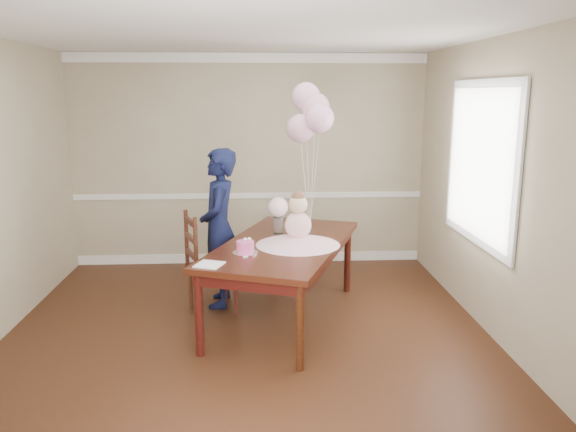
{
  "coord_description": "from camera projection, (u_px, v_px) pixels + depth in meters",
  "views": [
    {
      "loc": [
        0.11,
        -4.7,
        2.2
      ],
      "look_at": [
        0.4,
        0.54,
        1.05
      ],
      "focal_mm": 35.0,
      "sensor_mm": 36.0,
      "label": 1
    }
  ],
  "objects": [
    {
      "name": "wall_front",
      "position": [
        233.0,
        303.0,
        2.32
      ],
      "size": [
        4.5,
        0.02,
        2.7
      ],
      "primitive_type": "cube",
      "color": "tan",
      "rests_on": "floor"
    },
    {
      "name": "rose_vase_near",
      "position": [
        278.0,
        225.0,
        5.75
      ],
      "size": [
        0.14,
        0.14,
        0.17
      ],
      "primitive_type": "cylinder",
      "rotation": [
        0.0,
        0.0,
        -0.35
      ],
      "color": "silver",
      "rests_on": "dining_table_top"
    },
    {
      "name": "window_frame",
      "position": [
        481.0,
        163.0,
        5.32
      ],
      "size": [
        0.02,
        1.66,
        1.56
      ],
      "primitive_type": "cube",
      "color": "silver",
      "rests_on": "wall_right"
    },
    {
      "name": "chair_slat_top",
      "position": [
        190.0,
        222.0,
        5.48
      ],
      "size": [
        0.17,
        0.4,
        0.05
      ],
      "primitive_type": "cube",
      "rotation": [
        0.0,
        0.0,
        0.36
      ],
      "color": "black",
      "rests_on": "dining_chair_seat"
    },
    {
      "name": "baby_hair",
      "position": [
        298.0,
        198.0,
        5.23
      ],
      "size": [
        0.13,
        0.13,
        0.13
      ],
      "primitive_type": "sphere",
      "color": "brown",
      "rests_on": "baby_head"
    },
    {
      "name": "balloon_ribbon_b",
      "position": [
        314.0,
        182.0,
        5.79
      ],
      "size": [
        0.08,
        0.09,
        0.99
      ],
      "primitive_type": "cylinder",
      "rotation": [
        0.05,
        0.1,
        -0.35
      ],
      "color": "white",
      "rests_on": "balloon_weight"
    },
    {
      "name": "chair_leg_fr",
      "position": [
        236.0,
        295.0,
        5.62
      ],
      "size": [
        0.05,
        0.05,
        0.44
      ],
      "primitive_type": "cylinder",
      "rotation": [
        0.0,
        0.0,
        0.36
      ],
      "color": "#3B1610",
      "rests_on": "floor"
    },
    {
      "name": "crown_molding",
      "position": [
        247.0,
        58.0,
        6.92
      ],
      "size": [
        4.5,
        0.02,
        0.12
      ],
      "primitive_type": "cube",
      "color": "white",
      "rests_on": "wall_back"
    },
    {
      "name": "dining_chair_seat",
      "position": [
        212.0,
        269.0,
        5.67
      ],
      "size": [
        0.59,
        0.59,
        0.05
      ],
      "primitive_type": "cube",
      "rotation": [
        0.0,
        0.0,
        0.36
      ],
      "color": "black",
      "rests_on": "chair_leg_fl"
    },
    {
      "name": "chair_rail_trim",
      "position": [
        249.0,
        196.0,
        7.29
      ],
      "size": [
        4.5,
        0.02,
        0.07
      ],
      "primitive_type": "cube",
      "color": "white",
      "rests_on": "wall_back"
    },
    {
      "name": "table_leg_br",
      "position": [
        347.0,
        260.0,
        6.3
      ],
      "size": [
        0.1,
        0.1,
        0.74
      ],
      "primitive_type": "cylinder",
      "rotation": [
        0.0,
        0.0,
        -0.35
      ],
      "color": "black",
      "rests_on": "floor"
    },
    {
      "name": "balloon_a",
      "position": [
        301.0,
        128.0,
        5.74
      ],
      "size": [
        0.3,
        0.3,
        0.3
      ],
      "primitive_type": "sphere",
      "color": "#EFA9C8",
      "rests_on": "balloon_ribbon_a"
    },
    {
      "name": "chair_back_post_l",
      "position": [
        196.0,
        247.0,
        5.35
      ],
      "size": [
        0.05,
        0.05,
        0.58
      ],
      "primitive_type": "cylinder",
      "rotation": [
        0.0,
        0.0,
        0.36
      ],
      "color": "#33190D",
      "rests_on": "dining_chair_seat"
    },
    {
      "name": "balloon_d",
      "position": [
        306.0,
        97.0,
        5.79
      ],
      "size": [
        0.3,
        0.3,
        0.3
      ],
      "primitive_type": "sphere",
      "color": "#FFB4D9",
      "rests_on": "balloon_ribbon_d"
    },
    {
      "name": "chair_leg_fl",
      "position": [
        200.0,
        300.0,
        5.48
      ],
      "size": [
        0.05,
        0.05,
        0.44
      ],
      "primitive_type": "cylinder",
      "rotation": [
        0.0,
        0.0,
        0.36
      ],
      "color": "#3C1810",
      "rests_on": "floor"
    },
    {
      "name": "birthday_cake",
      "position": [
        245.0,
        247.0,
        5.03
      ],
      "size": [
        0.2,
        0.2,
        0.11
      ],
      "primitive_type": "cylinder",
      "rotation": [
        0.0,
        0.0,
        -0.35
      ],
      "color": "#DF468F",
      "rests_on": "cake_platter"
    },
    {
      "name": "baby_skirt",
      "position": [
        298.0,
        239.0,
        5.32
      ],
      "size": [
        1.03,
        1.03,
        0.11
      ],
      "primitive_type": "cone",
      "rotation": [
        0.0,
        0.0,
        -0.35
      ],
      "color": "#FFBBD0",
      "rests_on": "dining_table_top"
    },
    {
      "name": "ceiling",
      "position": [
        242.0,
        29.0,
        4.47
      ],
      "size": [
        4.5,
        5.0,
        0.02
      ],
      "primitive_type": "cube",
      "color": "white",
      "rests_on": "wall_back"
    },
    {
      "name": "chair_back_post_r",
      "position": [
        187.0,
        238.0,
        5.69
      ],
      "size": [
        0.05,
        0.05,
        0.58
      ],
      "primitive_type": "cylinder",
      "rotation": [
        0.0,
        0.0,
        0.36
      ],
      "color": "#38160F",
      "rests_on": "dining_chair_seat"
    },
    {
      "name": "wall_back",
      "position": [
        249.0,
        161.0,
        7.2
      ],
      "size": [
        4.5,
        0.02,
        2.7
      ],
      "primitive_type": "cube",
      "color": "tan",
      "rests_on": "floor"
    },
    {
      "name": "chair_leg_bl",
      "position": [
        191.0,
        288.0,
        5.81
      ],
      "size": [
        0.05,
        0.05,
        0.44
      ],
      "primitive_type": "cylinder",
      "rotation": [
        0.0,
        0.0,
        0.36
      ],
      "color": "#3B1D10",
      "rests_on": "floor"
    },
    {
      "name": "baby_torso",
      "position": [
        298.0,
        225.0,
        5.29
      ],
      "size": [
        0.25,
        0.25,
        0.25
      ],
      "primitive_type": "sphere",
      "color": "#FFA1C7",
      "rests_on": "baby_skirt"
    },
    {
      "name": "wall_right",
      "position": [
        504.0,
        193.0,
        4.88
      ],
      "size": [
        0.02,
        5.0,
        2.7
      ],
      "primitive_type": "cube",
      "color": "tan",
      "rests_on": "floor"
    },
    {
      "name": "baseboard_trim",
      "position": [
        250.0,
        258.0,
        7.47
      ],
      "size": [
        4.5,
        0.02,
        0.12
      ],
      "primitive_type": "cube",
      "color": "white",
      "rests_on": "floor"
    },
    {
      "name": "baby_head",
      "position": [
        298.0,
        204.0,
        5.25
      ],
      "size": [
        0.18,
        0.18,
        0.18
      ],
      "primitive_type": "sphere",
      "color": "beige",
      "rests_on": "baby_torso"
    },
    {
      "name": "chair_slat_mid",
      "position": [
        191.0,
        238.0,
        5.51
      ],
      "size": [
        0.17,
        0.4,
        0.05
      ],
      "primitive_type": "cube",
      "rotation": [
        0.0,
        0.0,
        0.36
      ],
      "color": "#3B1B10",
      "rests_on": "dining_chair_seat"
    },
    {
      "name": "balloon_ribbon_a",
      "position": [
        305.0,
        187.0,
        5.86
      ],
      "size": [
        0.09,
        0.04,
        0.88
      ],
      "primitive_type": "cylinder",
      "rotation": [
        0.0,
        -0.1,
        -0.35
      ],
      "color": "white",
      "rests_on": "balloon_weight"
    },
    {
      "name": "table_leg_fr",
      "position": [
        300.0,
        327.0,
        4.48
      ],
      "size": [
        0.1,
        0.1,
        0.74
      ],
      "primitive_type": "cylinder",
      "rotation": [
        0.0,
        0.0,
        -0.35
      ],
      "color": "black",
      "rests_on": "floor"
    },
    {
      "name": "balloon_b",
      "position": [
        320.0,
        118.0,
        5.61
      ],
      "size": [
        0.3,
        0.3,
        0.3
      ],
      "primitive_type": "sphere",
      "color": "#FFB4DB",
      "rests_on": "balloon_ribbon_b"
    },
    {
      "name": "chair_leg_br",
      "position": [
        225.0,
        284.0,
        5.96
      ],
      "size": [
        0.05,
        0.05,
        0.44
      ],
      "primitive_type": "cylinder",
      "rotation": [
        0.0,
        0.0,
        0.36
      ],
      "color": "#37150F",
      "rests_on": "floor"
    },
    {
      "name": "chair_slat_low",
      "position": [
        192.0,
        254.0,
        5.55
      ],
      "size": [
        0.17,
        0.4,
        0.05
      ],
      "primitive_type": "cube",
      "rotation": [
        0.0,
        0.0,
        0.36
      ],
      "color": "#33140E",
      "rests_on": "dining_chair_seat"
    },
    {
      "name": "floor",
      "position": [
        247.0,
        343.0,
        5.05
      ],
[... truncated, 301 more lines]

